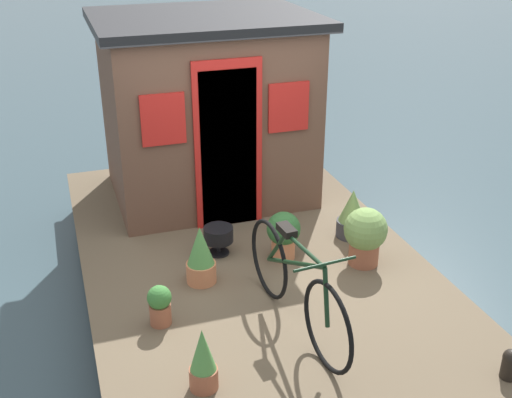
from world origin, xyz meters
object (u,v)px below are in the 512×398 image
at_px(potted_plant_basil, 203,360).
at_px(potted_plant_mint, 283,233).
at_px(houseboat_cabin, 207,108).
at_px(potted_plant_thyme, 201,256).
at_px(potted_plant_succulent, 352,214).
at_px(potted_plant_rosemary, 160,304).
at_px(mooring_bollard, 510,363).
at_px(bicycle, 296,286).
at_px(potted_plant_geranium, 365,234).
at_px(charcoal_grill, 218,236).

distance_m(potted_plant_basil, potted_plant_mint, 1.94).
xyz_separation_m(houseboat_cabin, potted_plant_thyme, (-1.90, 0.57, -0.78)).
bearing_deg(potted_plant_thyme, potted_plant_succulent, -77.90).
bearing_deg(potted_plant_rosemary, mooring_bollard, -122.31).
relative_size(potted_plant_basil, potted_plant_mint, 1.04).
bearing_deg(houseboat_cabin, mooring_bollard, -162.00).
bearing_deg(potted_plant_succulent, bicycle, 138.29).
bearing_deg(potted_plant_rosemary, bicycle, -110.56).
distance_m(houseboat_cabin, potted_plant_rosemary, 2.78).
distance_m(bicycle, potted_plant_succulent, 1.71).
bearing_deg(potted_plant_thyme, mooring_bollard, -137.19).
xyz_separation_m(potted_plant_rosemary, potted_plant_basil, (-0.86, -0.15, 0.05)).
height_order(potted_plant_geranium, potted_plant_mint, potted_plant_geranium).
height_order(potted_plant_rosemary, potted_plant_mint, potted_plant_mint).
distance_m(potted_plant_thyme, potted_plant_succulent, 1.74).
height_order(potted_plant_mint, charcoal_grill, potted_plant_mint).
height_order(potted_plant_rosemary, potted_plant_basil, potted_plant_basil).
bearing_deg(mooring_bollard, potted_plant_succulent, 3.28).
bearing_deg(potted_plant_basil, charcoal_grill, -18.51).
distance_m(houseboat_cabin, potted_plant_thyme, 2.14).
height_order(bicycle, potted_plant_rosemary, bicycle).
xyz_separation_m(potted_plant_succulent, mooring_bollard, (-2.34, -0.13, -0.12)).
bearing_deg(houseboat_cabin, potted_plant_thyme, 163.29).
distance_m(potted_plant_thyme, mooring_bollard, 2.70).
height_order(houseboat_cabin, bicycle, houseboat_cabin).
relative_size(houseboat_cabin, potted_plant_geranium, 4.12).
distance_m(houseboat_cabin, potted_plant_succulent, 2.07).
distance_m(potted_plant_thyme, charcoal_grill, 0.53).
distance_m(potted_plant_succulent, potted_plant_basil, 2.67).
xyz_separation_m(potted_plant_basil, charcoal_grill, (1.82, -0.61, -0.04)).
height_order(potted_plant_thyme, potted_plant_mint, potted_plant_thyme).
distance_m(potted_plant_succulent, charcoal_grill, 1.42).
height_order(charcoal_grill, mooring_bollard, charcoal_grill).
bearing_deg(potted_plant_rosemary, potted_plant_geranium, -80.53).
bearing_deg(houseboat_cabin, potted_plant_rosemary, 156.63).
xyz_separation_m(houseboat_cabin, potted_plant_geranium, (-2.08, -0.99, -0.73)).
relative_size(houseboat_cabin, potted_plant_mint, 4.90).
xyz_separation_m(potted_plant_rosemary, potted_plant_geranium, (0.34, -2.04, 0.13)).
height_order(houseboat_cabin, potted_plant_rosemary, houseboat_cabin).
distance_m(bicycle, potted_plant_basil, 1.01).
distance_m(potted_plant_basil, mooring_bollard, 2.24).
distance_m(potted_plant_mint, mooring_bollard, 2.36).
bearing_deg(charcoal_grill, mooring_bollard, -147.42).
height_order(houseboat_cabin, potted_plant_basil, houseboat_cabin).
height_order(potted_plant_thyme, mooring_bollard, potted_plant_thyme).
bearing_deg(bicycle, potted_plant_succulent, -41.71).
bearing_deg(potted_plant_succulent, potted_plant_mint, 103.41).
xyz_separation_m(potted_plant_thyme, potted_plant_basil, (-1.37, 0.32, -0.03)).
bearing_deg(potted_plant_basil, potted_plant_thyme, -13.17).
relative_size(potted_plant_succulent, charcoal_grill, 1.78).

